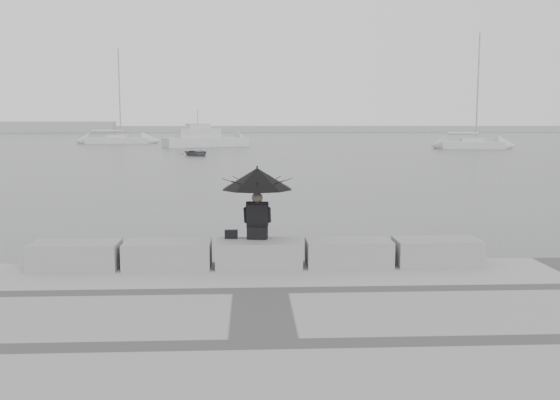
{
  "coord_description": "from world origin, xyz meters",
  "views": [
    {
      "loc": [
        -0.16,
        -11.94,
        3.25
      ],
      "look_at": [
        0.57,
        3.0,
        1.32
      ],
      "focal_mm": 40.0,
      "sensor_mm": 36.0,
      "label": 1
    }
  ],
  "objects": [
    {
      "name": "seated_person",
      "position": [
        -0.02,
        -0.21,
        2.03
      ],
      "size": [
        1.37,
        1.37,
        1.39
      ],
      "rotation": [
        0.0,
        0.0,
        -0.13
      ],
      "color": "black",
      "rests_on": "stone_block_centre"
    },
    {
      "name": "stone_block_centre",
      "position": [
        0.0,
        -0.45,
        0.75
      ],
      "size": [
        1.6,
        0.8,
        0.5
      ],
      "primitive_type": "cube",
      "color": "gray",
      "rests_on": "promenade"
    },
    {
      "name": "motor_cruiser",
      "position": [
        -5.45,
        64.32,
        0.89
      ],
      "size": [
        10.44,
        7.02,
        4.5
      ],
      "rotation": [
        0.0,
        0.0,
        0.45
      ],
      "color": "silver",
      "rests_on": "ground"
    },
    {
      "name": "bag",
      "position": [
        -0.52,
        -0.19,
        1.08
      ],
      "size": [
        0.25,
        0.14,
        0.16
      ],
      "primitive_type": "cube",
      "color": "black",
      "rests_on": "stone_block_centre"
    },
    {
      "name": "distant_landmass",
      "position": [
        -8.14,
        154.51,
        0.9
      ],
      "size": [
        180.0,
        8.0,
        2.8
      ],
      "color": "#9B9DA0",
      "rests_on": "ground"
    },
    {
      "name": "dinghy",
      "position": [
        -4.98,
        45.27,
        0.28
      ],
      "size": [
        3.52,
        3.11,
        0.56
      ],
      "primitive_type": "imported",
      "rotation": [
        0.0,
        0.0,
        0.63
      ],
      "color": "gray",
      "rests_on": "ground"
    },
    {
      "name": "stone_block_far_left",
      "position": [
        -3.4,
        -0.45,
        0.75
      ],
      "size": [
        1.6,
        0.8,
        0.5
      ],
      "primitive_type": "cube",
      "color": "gray",
      "rests_on": "promenade"
    },
    {
      "name": "sailboat_left",
      "position": [
        -18.38,
        75.06,
        0.52
      ],
      "size": [
        8.5,
        3.05,
        12.9
      ],
      "rotation": [
        0.0,
        0.0,
        0.08
      ],
      "color": "silver",
      "rests_on": "ground"
    },
    {
      "name": "stone_block_left",
      "position": [
        -1.7,
        -0.45,
        0.75
      ],
      "size": [
        1.6,
        0.8,
        0.5
      ],
      "primitive_type": "cube",
      "color": "gray",
      "rests_on": "promenade"
    },
    {
      "name": "stone_block_far_right",
      "position": [
        3.4,
        -0.45,
        0.75
      ],
      "size": [
        1.6,
        0.8,
        0.5
      ],
      "primitive_type": "cube",
      "color": "gray",
      "rests_on": "promenade"
    },
    {
      "name": "sailboat_right",
      "position": [
        24.99,
        57.67,
        0.54
      ],
      "size": [
        7.04,
        3.41,
        12.9
      ],
      "rotation": [
        0.0,
        0.0,
        -0.15
      ],
      "color": "silver",
      "rests_on": "ground"
    },
    {
      "name": "ground",
      "position": [
        0.0,
        0.0,
        0.0
      ],
      "size": [
        360.0,
        360.0,
        0.0
      ],
      "primitive_type": "plane",
      "color": "#424446",
      "rests_on": "ground"
    },
    {
      "name": "stone_block_right",
      "position": [
        1.7,
        -0.45,
        0.75
      ],
      "size": [
        1.6,
        0.8,
        0.5
      ],
      "primitive_type": "cube",
      "color": "gray",
      "rests_on": "promenade"
    }
  ]
}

